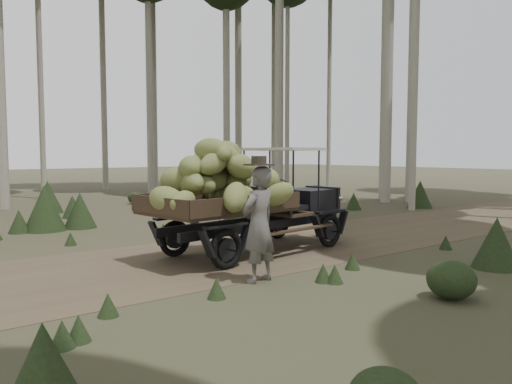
% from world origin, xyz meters
% --- Properties ---
extents(ground, '(120.00, 120.00, 0.00)m').
position_xyz_m(ground, '(0.00, 0.00, 0.00)').
color(ground, '#473D2B').
rests_on(ground, ground).
extents(dirt_track, '(70.00, 4.00, 0.01)m').
position_xyz_m(dirt_track, '(0.00, 0.00, 0.00)').
color(dirt_track, brown).
rests_on(dirt_track, ground).
extents(banana_truck, '(4.89, 2.63, 2.35)m').
position_xyz_m(banana_truck, '(1.73, -0.22, 1.39)').
color(banana_truck, black).
rests_on(banana_truck, ground).
extents(farmer, '(0.74, 0.58, 1.98)m').
position_xyz_m(farmer, '(0.97, -2.06, 0.94)').
color(farmer, '#57534F').
rests_on(farmer, ground).
extents(undergrowth, '(24.97, 22.70, 1.21)m').
position_xyz_m(undergrowth, '(1.86, 0.86, 0.49)').
color(undergrowth, '#233319').
rests_on(undergrowth, ground).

